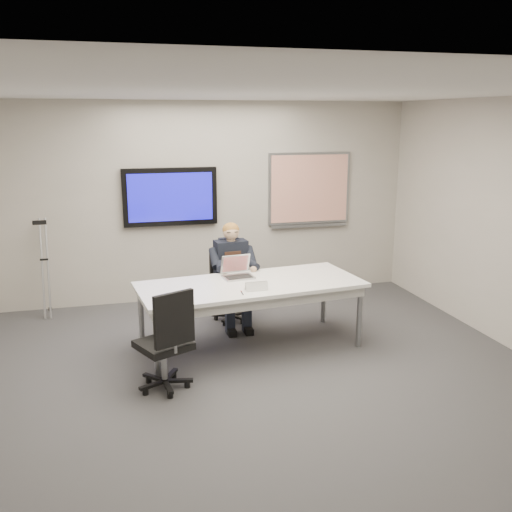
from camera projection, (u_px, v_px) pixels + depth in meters
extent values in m
cube|color=#3B3B3D|center=(261.00, 386.00, 5.60)|extent=(6.00, 6.00, 0.02)
cube|color=silver|center=(262.00, 90.00, 4.93)|extent=(6.00, 6.00, 0.02)
cube|color=#AAA59A|center=(205.00, 202.00, 8.08)|extent=(6.00, 0.02, 2.80)
cube|color=#AAA59A|center=(447.00, 398.00, 2.45)|extent=(6.00, 0.02, 2.80)
cube|color=white|center=(250.00, 285.00, 6.38)|extent=(2.59, 1.30, 0.04)
cube|color=#BBBBB7|center=(250.00, 292.00, 6.40)|extent=(2.47, 1.19, 0.10)
cylinder|color=gray|center=(157.00, 345.00, 5.67)|extent=(0.06, 0.06, 0.73)
cylinder|color=gray|center=(359.00, 317.00, 6.49)|extent=(0.06, 0.06, 0.73)
cylinder|color=gray|center=(141.00, 317.00, 6.46)|extent=(0.06, 0.06, 0.73)
cylinder|color=gray|center=(324.00, 295.00, 7.28)|extent=(0.06, 0.06, 0.73)
cube|color=black|center=(170.00, 197.00, 7.89)|extent=(1.30, 0.08, 0.80)
cube|color=#0F0D8F|center=(171.00, 197.00, 7.84)|extent=(1.16, 0.01, 0.66)
cube|color=gray|center=(309.00, 188.00, 8.41)|extent=(1.25, 0.04, 1.05)
cube|color=white|center=(310.00, 189.00, 8.39)|extent=(1.18, 0.01, 0.98)
cube|color=gray|center=(309.00, 225.00, 8.51)|extent=(1.18, 0.05, 0.04)
cylinder|color=gray|center=(231.00, 302.00, 7.36)|extent=(0.05, 0.05, 0.32)
cube|color=black|center=(231.00, 290.00, 7.32)|extent=(0.52, 0.52, 0.06)
cube|color=black|center=(223.00, 264.00, 7.41)|extent=(0.37, 0.16, 0.47)
cylinder|color=gray|center=(164.00, 362.00, 5.50)|extent=(0.06, 0.06, 0.35)
cube|color=black|center=(163.00, 345.00, 5.46)|extent=(0.60, 0.60, 0.07)
cube|color=black|center=(174.00, 319.00, 5.22)|extent=(0.39, 0.22, 0.51)
cube|color=black|center=(231.00, 262.00, 7.20)|extent=(0.42, 0.26, 0.55)
cube|color=#341E15|center=(233.00, 262.00, 7.09)|extent=(0.21, 0.04, 0.27)
sphere|color=tan|center=(231.00, 232.00, 7.08)|extent=(0.20, 0.20, 0.20)
ellipsoid|color=brown|center=(231.00, 229.00, 7.09)|extent=(0.21, 0.21, 0.18)
cube|color=#B0B0B3|center=(238.00, 277.00, 6.56)|extent=(0.37, 0.28, 0.02)
cube|color=black|center=(239.00, 277.00, 6.55)|extent=(0.31, 0.20, 0.00)
cube|color=#B0B0B3|center=(235.00, 264.00, 6.68)|extent=(0.35, 0.13, 0.23)
cube|color=#B5131A|center=(236.00, 264.00, 6.67)|extent=(0.31, 0.10, 0.19)
cylinder|color=black|center=(242.00, 293.00, 6.00)|extent=(0.02, 0.13, 0.01)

